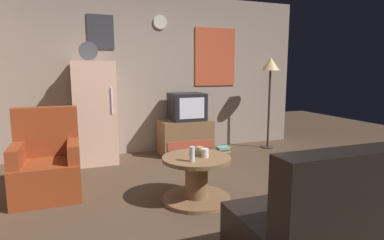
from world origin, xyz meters
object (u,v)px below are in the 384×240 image
object	(u,v)px
tv_stand	(185,137)
standing_lamp	(270,71)
wine_glass	(192,154)
mug_ceramic_white	(205,153)
book_stack	(223,149)
crt_tv	(187,107)
coffee_table	(196,179)
mug_ceramic_tan	(199,151)
armchair	(47,165)
fridge	(94,112)
remote_control	(202,152)
couch	(359,222)

from	to	relation	value
tv_stand	standing_lamp	bearing A→B (deg)	-4.90
wine_glass	mug_ceramic_white	xyz separation A→B (m)	(0.18, 0.10, -0.03)
standing_lamp	mug_ceramic_white	world-z (taller)	standing_lamp
book_stack	crt_tv	bearing A→B (deg)	165.73
crt_tv	coffee_table	distance (m)	2.03
crt_tv	standing_lamp	distance (m)	1.61
mug_ceramic_white	mug_ceramic_tan	size ratio (longest dim) A/B	1.00
armchair	tv_stand	bearing A→B (deg)	29.84
crt_tv	fridge	bearing A→B (deg)	179.69
crt_tv	coffee_table	size ratio (longest dim) A/B	0.75
book_stack	coffee_table	bearing A→B (deg)	-123.67
tv_stand	armchair	bearing A→B (deg)	-150.16
tv_stand	mug_ceramic_tan	distance (m)	1.90
wine_glass	fridge	bearing A→B (deg)	111.42
coffee_table	mug_ceramic_white	distance (m)	0.30
wine_glass	tv_stand	bearing A→B (deg)	72.77
fridge	mug_ceramic_white	xyz separation A→B (m)	(0.97, -1.92, -0.23)
wine_glass	coffee_table	bearing A→B (deg)	54.65
remote_control	armchair	bearing A→B (deg)	178.88
couch	coffee_table	bearing A→B (deg)	115.13
wine_glass	mug_ceramic_white	distance (m)	0.21
armchair	mug_ceramic_white	bearing A→B (deg)	-26.15
fridge	mug_ceramic_tan	distance (m)	2.07
mug_ceramic_white	armchair	xyz separation A→B (m)	(-1.56, 0.77, -0.19)
mug_ceramic_white	remote_control	size ratio (longest dim) A/B	0.60
standing_lamp	armchair	bearing A→B (deg)	-163.87
coffee_table	book_stack	world-z (taller)	coffee_table
tv_stand	mug_ceramic_tan	world-z (taller)	mug_ceramic_tan
mug_ceramic_white	mug_ceramic_tan	xyz separation A→B (m)	(-0.02, 0.10, 0.00)
mug_ceramic_white	couch	xyz separation A→B (m)	(0.59, -1.39, -0.21)
crt_tv	book_stack	xyz separation A→B (m)	(0.59, -0.15, -0.74)
coffee_table	couch	world-z (taller)	couch
mug_ceramic_tan	armchair	distance (m)	1.69
fridge	remote_control	xyz separation A→B (m)	(1.02, -1.74, -0.27)
tv_stand	coffee_table	world-z (taller)	tv_stand
fridge	tv_stand	world-z (taller)	fridge
remote_control	book_stack	xyz separation A→B (m)	(1.03, 1.58, -0.44)
mug_ceramic_white	book_stack	bearing A→B (deg)	58.77
fridge	wine_glass	xyz separation A→B (m)	(0.79, -2.03, -0.20)
tv_stand	armchair	world-z (taller)	armchair
tv_stand	standing_lamp	xyz separation A→B (m)	(1.52, -0.13, 1.08)
tv_stand	wine_glass	xyz separation A→B (m)	(-0.63, -2.02, 0.27)
remote_control	mug_ceramic_white	bearing A→B (deg)	-83.89
book_stack	wine_glass	bearing A→B (deg)	-123.80
wine_glass	couch	size ratio (longest dim) A/B	0.09
standing_lamp	wine_glass	size ratio (longest dim) A/B	10.60
tv_stand	mug_ceramic_white	bearing A→B (deg)	-103.11
armchair	crt_tv	bearing A→B (deg)	29.47
standing_lamp	mug_ceramic_tan	world-z (taller)	standing_lamp
mug_ceramic_white	standing_lamp	bearing A→B (deg)	42.21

